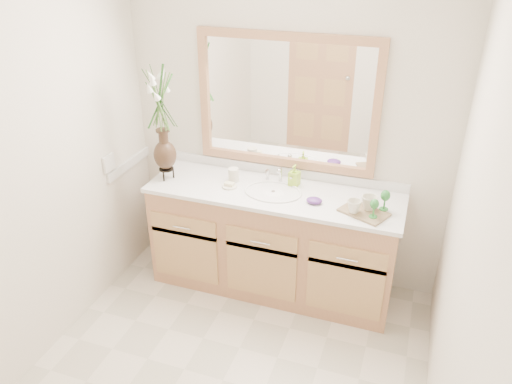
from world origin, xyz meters
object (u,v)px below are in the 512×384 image
at_px(tumbler, 234,175).
at_px(soap_bottle, 294,176).
at_px(tray, 364,212).
at_px(flower_vase, 161,108).

distance_m(tumbler, soap_bottle, 0.45).
relative_size(tumbler, tray, 0.34).
xyz_separation_m(flower_vase, tray, (1.47, -0.04, -0.54)).
xyz_separation_m(tumbler, soap_bottle, (0.44, 0.08, 0.02)).
bearing_deg(flower_vase, tray, -1.54).
bearing_deg(tray, flower_vase, -156.87).
relative_size(flower_vase, tray, 2.70).
xyz_separation_m(flower_vase, tumbler, (0.49, 0.12, -0.50)).
bearing_deg(tray, tumbler, -164.76).
bearing_deg(tumbler, soap_bottle, 10.78).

